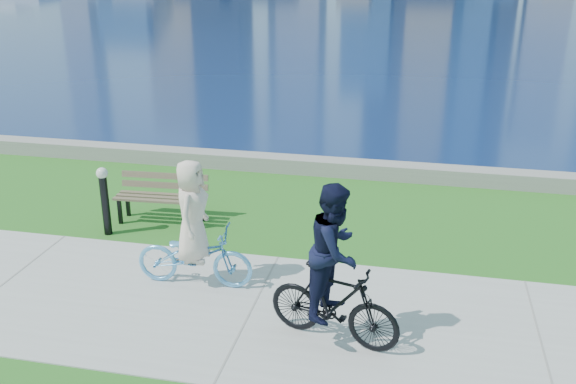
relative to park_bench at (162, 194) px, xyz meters
name	(u,v)px	position (x,y,z in m)	size (l,w,h in m)	color
ground	(251,312)	(2.53, -2.87, -0.55)	(320.00, 320.00, 0.00)	#205D18
concrete_path	(251,311)	(2.53, -2.87, -0.54)	(80.00, 3.50, 0.02)	#A2A39E
seawall	(321,166)	(2.53, 3.33, -0.37)	(90.00, 0.50, 0.35)	gray
park_bench	(162,194)	(0.00, 0.00, 0.00)	(1.76, 0.69, 0.89)	black
bollard_lamp	(105,197)	(-0.75, -0.82, 0.19)	(0.21, 0.21, 1.29)	black
cyclist_woman	(194,240)	(1.48, -2.28, 0.23)	(0.71, 1.86, 2.03)	#5EACE4
cyclist_man	(335,278)	(3.80, -3.36, 0.41)	(0.98, 1.90, 2.23)	black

